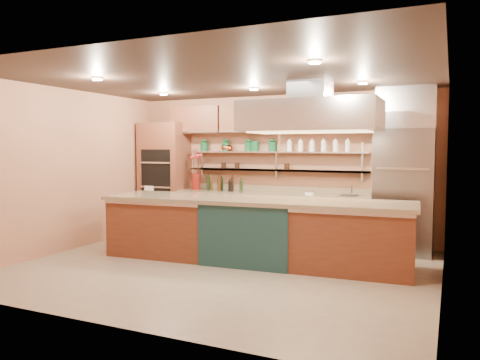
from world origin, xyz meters
The scene contains 21 objects.
floor centered at (0.00, 0.00, -0.01)m, with size 6.00×5.00×0.02m, color gray.
ceiling centered at (0.00, 0.00, 2.80)m, with size 6.00×5.00×0.02m, color black.
wall_back centered at (0.00, 2.50, 1.40)m, with size 6.00×0.04×2.80m, color #B27654.
wall_front centered at (0.00, -2.50, 1.40)m, with size 6.00×0.04×2.80m, color #B27654.
wall_left centered at (-3.00, 0.00, 1.40)m, with size 0.04×5.00×2.80m, color #B27654.
wall_right centered at (3.00, 0.00, 1.40)m, with size 0.04×5.00×2.80m, color #B27654.
oven_stack centered at (-2.45, 2.18, 1.15)m, with size 0.95×0.64×2.30m, color brown.
refrigerator centered at (2.35, 2.14, 1.05)m, with size 0.95×0.72×2.10m, color gray.
back_counter centered at (-0.05, 2.20, 0.47)m, with size 3.84×0.64×0.93m, color tan.
wall_shelf_lower centered at (-0.05, 2.37, 1.35)m, with size 3.60×0.26×0.03m, color silver.
wall_shelf_upper centered at (-0.05, 2.37, 1.70)m, with size 3.60×0.26×0.03m, color silver.
upper_cabinets centered at (0.00, 2.32, 2.35)m, with size 4.60×0.36×0.55m, color brown.
range_hood centered at (1.17, 0.56, 2.25)m, with size 2.00×1.00×0.45m, color silver.
ceiling_downlights centered at (0.00, 0.20, 2.77)m, with size 4.00×2.80×0.02m, color #FFE5A5.
island centered at (0.27, 0.56, 0.50)m, with size 4.77×1.04×1.00m, color brown.
flower_vase centered at (-1.67, 2.15, 1.10)m, with size 0.19×0.19×0.33m, color maroon.
oil_bottle_cluster centered at (-1.00, 2.15, 1.07)m, with size 0.84×0.24×0.27m, color black.
kitchen_scale centered at (0.72, 2.15, 0.97)m, with size 0.15×0.11×0.08m, color white.
bar_faucet centered at (1.46, 2.25, 1.03)m, with size 0.03×0.03×0.20m, color white.
copper_kettle centered at (-1.02, 2.37, 1.78)m, with size 0.16×0.16×0.13m, color #B24E29.
green_canister centered at (-0.47, 2.37, 1.81)m, with size 0.16×0.16×0.20m, color #0F4A28.
Camera 1 is at (3.07, -6.13, 1.79)m, focal length 35.00 mm.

